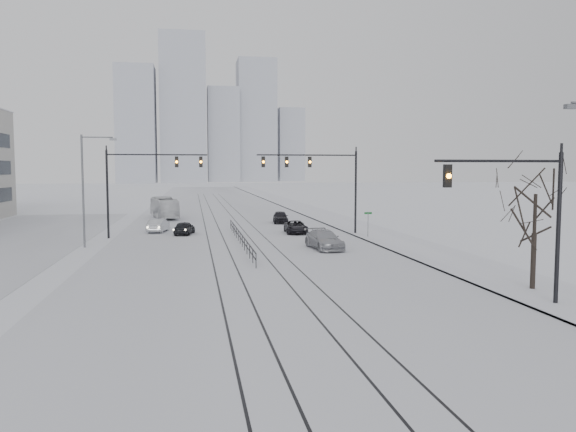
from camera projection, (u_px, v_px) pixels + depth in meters
The scene contains 20 objects.
ground at pixel (320, 368), 17.64m from camera, with size 500.00×500.00×0.00m, color silver.
road at pixel (222, 215), 76.60m from camera, with size 22.00×260.00×0.02m, color silver.
sidewalk_east at pixel (318, 214), 78.84m from camera, with size 5.00×260.00×0.16m, color silver.
curb at pixel (301, 214), 78.43m from camera, with size 0.10×260.00×0.12m, color gray.
parking_strip at pixel (5, 241), 48.69m from camera, with size 14.00×60.00×0.03m, color silver.
tram_rails at pixel (232, 231), 56.94m from camera, with size 5.30×180.00×0.01m.
skyline at pixel (210, 122), 284.82m from camera, with size 96.00×48.00×72.00m.
traffic_mast_near at pixel (527, 207), 24.96m from camera, with size 6.10×0.37×7.00m.
traffic_mast_ne at pixel (322, 175), 52.91m from camera, with size 9.60×0.37×8.00m.
traffic_mast_nw at pixel (141, 177), 51.13m from camera, with size 9.10×0.37×8.00m.
street_light_west at pixel (87, 182), 44.66m from camera, with size 2.73×0.25×9.00m.
bare_tree at pixel (535, 204), 28.32m from camera, with size 4.40×4.40×6.10m.
median_fence at pixel (240, 238), 47.08m from camera, with size 0.06×24.00×1.00m.
street_sign at pixel (368, 221), 50.92m from camera, with size 0.70×0.06×2.40m.
sedan_sb_inner at pixel (184, 228), 53.86m from camera, with size 1.51×3.76×1.28m, color black.
sedan_sb_outer at pixel (158, 225), 55.95m from camera, with size 1.44×4.12×1.36m, color #B4B8BD.
sedan_nb_front at pixel (296, 227), 54.94m from camera, with size 2.02×4.39×1.22m, color black.
sedan_nb_right at pixel (324, 240), 43.97m from camera, with size 2.07×5.08×1.47m, color #9D9EA4.
sedan_nb_far at pixel (280, 217), 65.50m from camera, with size 1.66×4.14×1.41m, color black.
box_truck at pixel (164, 208), 71.96m from camera, with size 2.27×9.71×2.70m, color silver.
Camera 1 is at (-3.86, -16.78, 6.21)m, focal length 35.00 mm.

